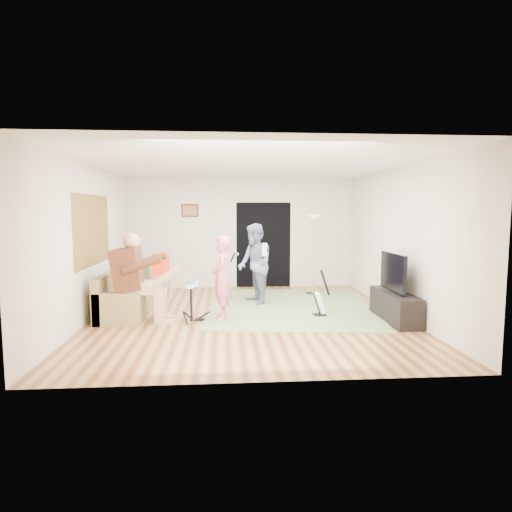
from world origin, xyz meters
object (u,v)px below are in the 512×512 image
(tv_cabinet, at_px, (395,306))
(dining_chair, at_px, (162,282))
(singer, at_px, (221,278))
(guitar_spare, at_px, (320,303))
(television, at_px, (393,272))
(guitarist, at_px, (255,264))
(torchiere_lamp, at_px, (313,240))
(drum_kit, at_px, (191,303))
(sofa, at_px, (124,300))

(tv_cabinet, bearing_deg, dining_chair, 151.49)
(singer, xyz_separation_m, dining_chair, (-1.31, 1.96, -0.39))
(guitar_spare, relative_size, television, 0.85)
(dining_chair, bearing_deg, guitarist, -35.99)
(television, bearing_deg, guitarist, 146.07)
(singer, relative_size, torchiere_lamp, 0.81)
(torchiere_lamp, xyz_separation_m, tv_cabinet, (0.92, -2.46, -0.99))
(guitarist, height_order, dining_chair, guitarist)
(drum_kit, relative_size, guitar_spare, 0.84)
(sofa, xyz_separation_m, dining_chair, (0.50, 1.43, 0.08))
(singer, height_order, guitarist, guitarist)
(guitarist, bearing_deg, sofa, -91.75)
(tv_cabinet, height_order, television, television)
(torchiere_lamp, height_order, television, torchiere_lamp)
(torchiere_lamp, relative_size, television, 1.83)
(sofa, relative_size, torchiere_lamp, 1.06)
(torchiere_lamp, bearing_deg, drum_kit, -139.46)
(dining_chair, distance_m, tv_cabinet, 4.88)
(torchiere_lamp, bearing_deg, singer, -134.58)
(sofa, distance_m, television, 4.86)
(singer, bearing_deg, drum_kit, -78.74)
(singer, distance_m, television, 2.95)
(guitarist, xyz_separation_m, torchiere_lamp, (1.39, 0.94, 0.42))
(torchiere_lamp, xyz_separation_m, television, (0.87, -2.46, -0.39))
(guitarist, xyz_separation_m, guitar_spare, (1.10, -1.08, -0.58))
(torchiere_lamp, height_order, dining_chair, torchiere_lamp)
(guitarist, relative_size, guitar_spare, 1.95)
(singer, relative_size, dining_chair, 1.54)
(drum_kit, bearing_deg, singer, 12.75)
(torchiere_lamp, distance_m, tv_cabinet, 2.81)
(guitarist, bearing_deg, tv_cabinet, 40.85)
(sofa, xyz_separation_m, drum_kit, (1.29, -0.65, 0.05))
(sofa, relative_size, television, 1.93)
(singer, xyz_separation_m, torchiere_lamp, (2.06, 2.09, 0.51))
(television, bearing_deg, singer, 172.78)
(television, bearing_deg, guitar_spare, 159.32)
(television, bearing_deg, tv_cabinet, 0.00)
(guitarist, xyz_separation_m, dining_chair, (-1.97, 0.81, -0.48))
(dining_chair, height_order, tv_cabinet, dining_chair)
(sofa, relative_size, dining_chair, 2.02)
(torchiere_lamp, distance_m, television, 2.64)
(drum_kit, bearing_deg, guitarist, 46.90)
(guitarist, distance_m, dining_chair, 2.19)
(sofa, distance_m, drum_kit, 1.44)
(sofa, xyz_separation_m, singer, (1.81, -0.53, 0.47))
(drum_kit, relative_size, television, 0.71)
(tv_cabinet, bearing_deg, television, -180.00)
(dining_chair, bearing_deg, tv_cabinet, -42.28)
(television, bearing_deg, torchiere_lamp, 109.42)
(sofa, xyz_separation_m, torchiere_lamp, (3.87, 1.56, 0.98))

